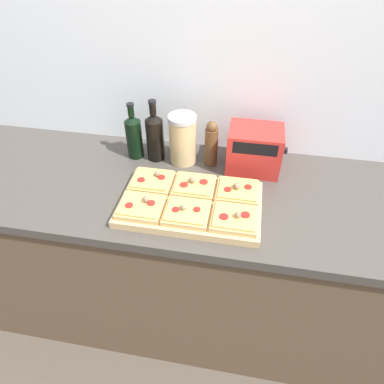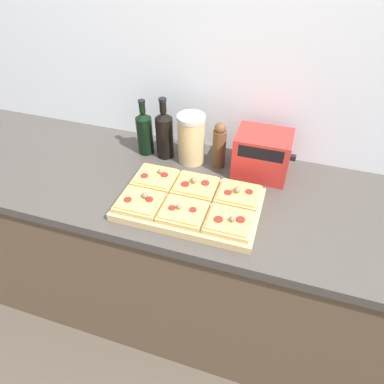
% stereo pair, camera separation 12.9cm
% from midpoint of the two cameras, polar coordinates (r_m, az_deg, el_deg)
% --- Properties ---
extents(ground_plane, '(12.00, 12.00, 0.00)m').
position_cam_midpoint_polar(ground_plane, '(1.94, -2.34, -27.08)').
color(ground_plane, '#4C4238').
extents(wall_back, '(6.00, 0.06, 2.50)m').
position_cam_midpoint_polar(wall_back, '(1.50, 1.97, 19.46)').
color(wall_back, silver).
rests_on(wall_back, ground_plane).
extents(kitchen_counter, '(2.63, 0.67, 0.90)m').
position_cam_midpoint_polar(kitchen_counter, '(1.70, -0.48, -11.28)').
color(kitchen_counter, brown).
rests_on(kitchen_counter, ground_plane).
extents(cutting_board, '(0.52, 0.32, 0.03)m').
position_cam_midpoint_polar(cutting_board, '(1.29, -3.09, -2.17)').
color(cutting_board, tan).
rests_on(cutting_board, kitchen_counter).
extents(pizza_slice_back_left, '(0.16, 0.14, 0.05)m').
position_cam_midpoint_polar(pizza_slice_back_left, '(1.36, -9.37, 1.74)').
color(pizza_slice_back_left, tan).
rests_on(pizza_slice_back_left, cutting_board).
extents(pizza_slice_back_center, '(0.16, 0.14, 0.05)m').
position_cam_midpoint_polar(pizza_slice_back_center, '(1.32, -2.44, 0.96)').
color(pizza_slice_back_center, tan).
rests_on(pizza_slice_back_center, cutting_board).
extents(pizza_slice_back_right, '(0.16, 0.14, 0.05)m').
position_cam_midpoint_polar(pizza_slice_back_right, '(1.30, 4.84, 0.12)').
color(pizza_slice_back_right, tan).
rests_on(pizza_slice_back_right, cutting_board).
extents(pizza_slice_front_left, '(0.16, 0.14, 0.05)m').
position_cam_midpoint_polar(pizza_slice_front_left, '(1.26, -11.41, -2.52)').
color(pizza_slice_front_left, tan).
rests_on(pizza_slice_front_left, cutting_board).
extents(pizza_slice_front_center, '(0.16, 0.14, 0.05)m').
position_cam_midpoint_polar(pizza_slice_front_center, '(1.21, -3.93, -3.54)').
color(pizza_slice_front_center, tan).
rests_on(pizza_slice_front_center, cutting_board).
extents(pizza_slice_front_right, '(0.16, 0.14, 0.05)m').
position_cam_midpoint_polar(pizza_slice_front_right, '(1.19, 4.03, -4.53)').
color(pizza_slice_front_right, tan).
rests_on(pizza_slice_front_right, cutting_board).
extents(olive_oil_bottle, '(0.07, 0.07, 0.26)m').
position_cam_midpoint_polar(olive_oil_bottle, '(1.54, -12.05, 9.10)').
color(olive_oil_bottle, black).
rests_on(olive_oil_bottle, kitchen_counter).
extents(wine_bottle, '(0.08, 0.08, 0.28)m').
position_cam_midpoint_polar(wine_bottle, '(1.51, -8.68, 9.15)').
color(wine_bottle, black).
rests_on(wine_bottle, kitchen_counter).
extents(grain_jar_tall, '(0.12, 0.12, 0.22)m').
position_cam_midpoint_polar(grain_jar_tall, '(1.48, -4.08, 8.69)').
color(grain_jar_tall, tan).
rests_on(grain_jar_tall, kitchen_counter).
extents(pepper_mill, '(0.06, 0.06, 0.21)m').
position_cam_midpoint_polar(pepper_mill, '(1.46, 0.85, 7.93)').
color(pepper_mill, brown).
rests_on(pepper_mill, kitchen_counter).
extents(toaster_oven, '(0.24, 0.17, 0.19)m').
position_cam_midpoint_polar(toaster_oven, '(1.45, 7.84, 6.95)').
color(toaster_oven, red).
rests_on(toaster_oven, kitchen_counter).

